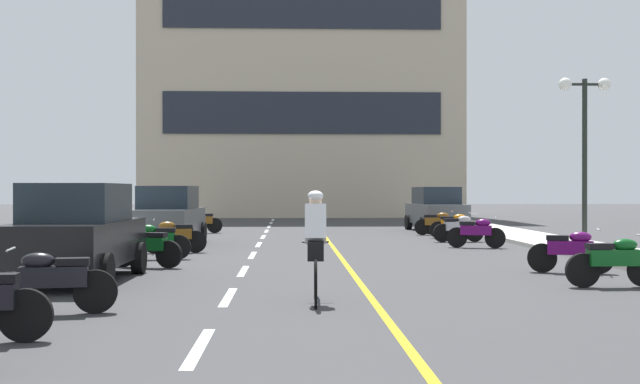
% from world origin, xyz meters
% --- Properties ---
extents(ground_plane, '(140.00, 140.00, 0.00)m').
position_xyz_m(ground_plane, '(0.00, 21.00, 0.00)').
color(ground_plane, '#38383A').
extents(curb_left, '(2.40, 72.00, 0.12)m').
position_xyz_m(curb_left, '(-7.20, 24.00, 0.06)').
color(curb_left, '#B7B2A8').
rests_on(curb_left, ground).
extents(curb_right, '(2.40, 72.00, 0.12)m').
position_xyz_m(curb_right, '(7.20, 24.00, 0.06)').
color(curb_right, '#B7B2A8').
rests_on(curb_right, ground).
extents(lane_dash_1, '(0.14, 2.20, 0.01)m').
position_xyz_m(lane_dash_1, '(-2.00, 6.00, 0.00)').
color(lane_dash_1, silver).
rests_on(lane_dash_1, ground).
extents(lane_dash_2, '(0.14, 2.20, 0.01)m').
position_xyz_m(lane_dash_2, '(-2.00, 10.00, 0.00)').
color(lane_dash_2, silver).
rests_on(lane_dash_2, ground).
extents(lane_dash_3, '(0.14, 2.20, 0.01)m').
position_xyz_m(lane_dash_3, '(-2.00, 14.00, 0.00)').
color(lane_dash_3, silver).
rests_on(lane_dash_3, ground).
extents(lane_dash_4, '(0.14, 2.20, 0.01)m').
position_xyz_m(lane_dash_4, '(-2.00, 18.00, 0.00)').
color(lane_dash_4, silver).
rests_on(lane_dash_4, ground).
extents(lane_dash_5, '(0.14, 2.20, 0.01)m').
position_xyz_m(lane_dash_5, '(-2.00, 22.00, 0.00)').
color(lane_dash_5, silver).
rests_on(lane_dash_5, ground).
extents(lane_dash_6, '(0.14, 2.20, 0.01)m').
position_xyz_m(lane_dash_6, '(-2.00, 26.00, 0.00)').
color(lane_dash_6, silver).
rests_on(lane_dash_6, ground).
extents(lane_dash_7, '(0.14, 2.20, 0.01)m').
position_xyz_m(lane_dash_7, '(-2.00, 30.00, 0.00)').
color(lane_dash_7, silver).
rests_on(lane_dash_7, ground).
extents(lane_dash_8, '(0.14, 2.20, 0.01)m').
position_xyz_m(lane_dash_8, '(-2.00, 34.00, 0.00)').
color(lane_dash_8, silver).
rests_on(lane_dash_8, ground).
extents(lane_dash_9, '(0.14, 2.20, 0.01)m').
position_xyz_m(lane_dash_9, '(-2.00, 38.00, 0.00)').
color(lane_dash_9, silver).
rests_on(lane_dash_9, ground).
extents(lane_dash_10, '(0.14, 2.20, 0.01)m').
position_xyz_m(lane_dash_10, '(-2.00, 42.00, 0.00)').
color(lane_dash_10, silver).
rests_on(lane_dash_10, ground).
extents(lane_dash_11, '(0.14, 2.20, 0.01)m').
position_xyz_m(lane_dash_11, '(-2.00, 46.00, 0.00)').
color(lane_dash_11, silver).
rests_on(lane_dash_11, ground).
extents(centre_line_yellow, '(0.12, 66.00, 0.01)m').
position_xyz_m(centre_line_yellow, '(0.25, 24.00, 0.00)').
color(centre_line_yellow, gold).
rests_on(centre_line_yellow, ground).
extents(office_building, '(19.93, 6.85, 21.13)m').
position_xyz_m(office_building, '(-0.28, 48.36, 10.56)').
color(office_building, '#BCAD93').
rests_on(office_building, ground).
extents(street_lamp_mid, '(1.46, 0.36, 4.70)m').
position_xyz_m(street_lamp_mid, '(7.19, 19.16, 3.60)').
color(street_lamp_mid, black).
rests_on(street_lamp_mid, curb_right).
extents(parked_car_near, '(1.97, 4.22, 1.82)m').
position_xyz_m(parked_car_near, '(-4.96, 12.21, 0.92)').
color(parked_car_near, black).
rests_on(parked_car_near, ground).
extents(parked_car_mid, '(2.04, 4.26, 1.82)m').
position_xyz_m(parked_car_mid, '(-4.80, 22.08, 0.92)').
color(parked_car_mid, black).
rests_on(parked_car_mid, ground).
extents(parked_car_far, '(2.14, 4.30, 1.82)m').
position_xyz_m(parked_car_far, '(4.97, 29.67, 0.92)').
color(parked_car_far, black).
rests_on(parked_car_far, ground).
extents(motorcycle_3, '(1.69, 0.61, 0.92)m').
position_xyz_m(motorcycle_3, '(-4.25, 8.32, 0.47)').
color(motorcycle_3, black).
rests_on(motorcycle_3, ground).
extents(motorcycle_4, '(1.70, 0.60, 0.92)m').
position_xyz_m(motorcycle_4, '(4.63, 10.99, 0.47)').
color(motorcycle_4, black).
rests_on(motorcycle_4, ground).
extents(motorcycle_5, '(1.66, 0.73, 0.92)m').
position_xyz_m(motorcycle_5, '(4.70, 13.33, 0.47)').
color(motorcycle_5, black).
rests_on(motorcycle_5, ground).
extents(motorcycle_6, '(1.65, 0.76, 0.92)m').
position_xyz_m(motorcycle_6, '(-4.18, 14.83, 0.47)').
color(motorcycle_6, black).
rests_on(motorcycle_6, ground).
extents(motorcycle_7, '(1.70, 0.60, 0.92)m').
position_xyz_m(motorcycle_7, '(-4.31, 16.83, 0.47)').
color(motorcycle_7, black).
rests_on(motorcycle_7, ground).
extents(motorcycle_8, '(1.70, 0.60, 0.92)m').
position_xyz_m(motorcycle_8, '(-4.14, 18.79, 0.47)').
color(motorcycle_8, black).
rests_on(motorcycle_8, ground).
extents(motorcycle_9, '(1.65, 0.75, 0.92)m').
position_xyz_m(motorcycle_9, '(4.43, 20.33, 0.47)').
color(motorcycle_9, black).
rests_on(motorcycle_9, ground).
extents(motorcycle_10, '(1.70, 0.60, 0.92)m').
position_xyz_m(motorcycle_10, '(4.47, 22.96, 0.47)').
color(motorcycle_10, black).
rests_on(motorcycle_10, ground).
extents(motorcycle_11, '(1.70, 0.60, 0.92)m').
position_xyz_m(motorcycle_11, '(4.71, 24.80, 0.47)').
color(motorcycle_11, black).
rests_on(motorcycle_11, ground).
extents(motorcycle_12, '(1.67, 0.71, 0.92)m').
position_xyz_m(motorcycle_12, '(4.49, 26.76, 0.47)').
color(motorcycle_12, black).
rests_on(motorcycle_12, ground).
extents(motorcycle_13, '(1.67, 0.69, 0.92)m').
position_xyz_m(motorcycle_13, '(-4.53, 28.41, 0.47)').
color(motorcycle_13, black).
rests_on(motorcycle_13, ground).
extents(cyclist_rider, '(0.42, 1.77, 1.71)m').
position_xyz_m(cyclist_rider, '(-0.64, 9.32, 0.89)').
color(cyclist_rider, black).
rests_on(cyclist_rider, ground).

